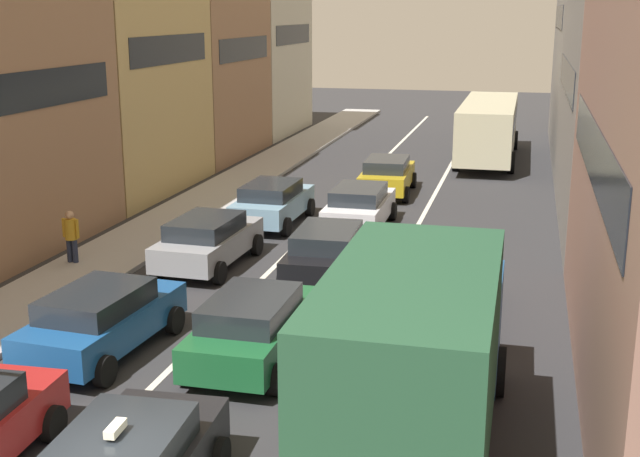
{
  "coord_description": "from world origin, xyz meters",
  "views": [
    {
      "loc": [
        5.16,
        -8.66,
        7.17
      ],
      "look_at": [
        0.0,
        12.0,
        1.6
      ],
      "focal_mm": 46.77,
      "sensor_mm": 36.0,
      "label": 1
    }
  ],
  "objects": [
    {
      "name": "sidewalk_left",
      "position": [
        -6.7,
        20.0,
        0.07
      ],
      "size": [
        2.6,
        64.0,
        0.14
      ],
      "primitive_type": "cube",
      "color": "#AAAAAA",
      "rests_on": "ground"
    },
    {
      "name": "lane_stripe_left",
      "position": [
        -1.7,
        20.0,
        0.01
      ],
      "size": [
        0.16,
        60.0,
        0.01
      ],
      "primitive_type": "cube",
      "color": "silver",
      "rests_on": "ground"
    },
    {
      "name": "lane_stripe_right",
      "position": [
        1.7,
        20.0,
        0.01
      ],
      "size": [
        0.16,
        60.0,
        0.01
      ],
      "primitive_type": "cube",
      "color": "silver",
      "rests_on": "ground"
    },
    {
      "name": "building_row_left",
      "position": [
        -12.0,
        21.45,
        5.47
      ],
      "size": [
        7.2,
        43.9,
        12.95
      ],
      "rotation": [
        0.0,
        0.0,
        1.57
      ],
      "color": "#9E7556",
      "rests_on": "ground"
    },
    {
      "name": "removalist_box_truck",
      "position": [
        3.7,
        3.5,
        1.97
      ],
      "size": [
        2.72,
        7.71,
        3.58
      ],
      "rotation": [
        0.0,
        0.0,
        1.57
      ],
      "color": "navy",
      "rests_on": "ground"
    },
    {
      "name": "sedan_centre_lane_second",
      "position": [
        -0.15,
        6.83,
        0.8
      ],
      "size": [
        2.06,
        4.3,
        1.49
      ],
      "rotation": [
        0.0,
        0.0,
        1.57
      ],
      "color": "#19592D",
      "rests_on": "ground"
    },
    {
      "name": "wagon_left_lane_second",
      "position": [
        -3.43,
        6.45,
        0.8
      ],
      "size": [
        2.3,
        4.41,
        1.49
      ],
      "rotation": [
        0.0,
        0.0,
        1.5
      ],
      "color": "#194C8C",
      "rests_on": "ground"
    },
    {
      "name": "hatchback_centre_lane_third",
      "position": [
        0.07,
        12.61,
        0.8
      ],
      "size": [
        2.19,
        4.37,
        1.49
      ],
      "rotation": [
        0.0,
        0.0,
        1.61
      ],
      "color": "black",
      "rests_on": "ground"
    },
    {
      "name": "sedan_left_lane_third",
      "position": [
        -3.56,
        12.93,
        0.8
      ],
      "size": [
        2.18,
        4.36,
        1.49
      ],
      "rotation": [
        0.0,
        0.0,
        1.54
      ],
      "color": "gray",
      "rests_on": "ground"
    },
    {
      "name": "coupe_centre_lane_fourth",
      "position": [
        -0.18,
        18.2,
        0.8
      ],
      "size": [
        2.09,
        4.32,
        1.49
      ],
      "rotation": [
        0.0,
        0.0,
        1.58
      ],
      "color": "silver",
      "rests_on": "ground"
    },
    {
      "name": "sedan_left_lane_fourth",
      "position": [
        -3.21,
        18.1,
        0.8
      ],
      "size": [
        2.11,
        4.33,
        1.49
      ],
      "rotation": [
        0.0,
        0.0,
        1.56
      ],
      "color": "#759EB7",
      "rests_on": "ground"
    },
    {
      "name": "sedan_centre_lane_fifth",
      "position": [
        -0.2,
        23.92,
        0.8
      ],
      "size": [
        2.2,
        4.37,
        1.49
      ],
      "rotation": [
        0.0,
        0.0,
        1.61
      ],
      "color": "#B29319",
      "rests_on": "ground"
    },
    {
      "name": "sedan_right_lane_behind_truck",
      "position": [
        3.54,
        10.51,
        0.8
      ],
      "size": [
        2.22,
        4.38,
        1.49
      ],
      "rotation": [
        0.0,
        0.0,
        1.62
      ],
      "color": "beige",
      "rests_on": "ground"
    },
    {
      "name": "bus_mid_queue_primary",
      "position": [
        3.31,
        32.86,
        1.76
      ],
      "size": [
        2.8,
        10.5,
        2.9
      ],
      "rotation": [
        0.0,
        0.0,
        1.57
      ],
      "color": "#BFB793",
      "rests_on": "ground"
    },
    {
      "name": "pedestrian_near_kerb",
      "position": [
        -7.36,
        11.97,
        0.95
      ],
      "size": [
        0.54,
        0.34,
        1.66
      ],
      "rotation": [
        0.0,
        0.0,
        4.65
      ],
      "color": "#262D47",
      "rests_on": "ground"
    }
  ]
}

